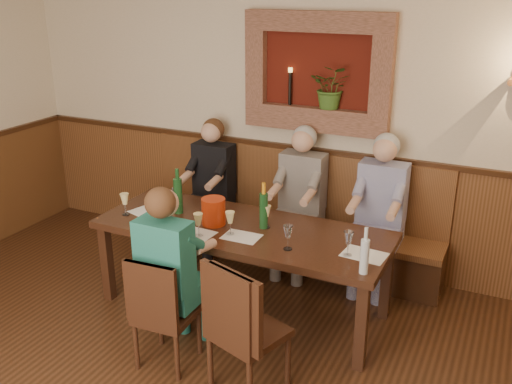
% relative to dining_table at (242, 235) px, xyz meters
% --- Properties ---
extents(room_shell, '(6.04, 6.04, 2.82)m').
position_rel_dining_table_xyz_m(room_shell, '(0.00, -1.85, 1.21)').
color(room_shell, beige).
rests_on(room_shell, ground).
extents(wainscoting, '(6.02, 6.02, 1.15)m').
position_rel_dining_table_xyz_m(wainscoting, '(0.00, -1.85, -0.09)').
color(wainscoting, '#573318').
rests_on(wainscoting, ground).
extents(wall_niche, '(1.36, 0.30, 1.06)m').
position_rel_dining_table_xyz_m(wall_niche, '(0.24, 1.09, 1.13)').
color(wall_niche, '#4F130B').
rests_on(wall_niche, ground).
extents(dining_table, '(2.40, 0.90, 0.75)m').
position_rel_dining_table_xyz_m(dining_table, '(0.00, 0.00, 0.00)').
color(dining_table, black).
rests_on(dining_table, ground).
extents(bench, '(3.00, 0.45, 1.11)m').
position_rel_dining_table_xyz_m(bench, '(0.00, 0.94, -0.35)').
color(bench, '#381E0F').
rests_on(bench, ground).
extents(chair_near_left, '(0.41, 0.41, 0.87)m').
position_rel_dining_table_xyz_m(chair_near_left, '(-0.16, -0.90, -0.42)').
color(chair_near_left, black).
rests_on(chair_near_left, ground).
extents(chair_near_right, '(0.55, 0.55, 0.98)m').
position_rel_dining_table_xyz_m(chair_near_right, '(0.49, -0.92, -0.39)').
color(chair_near_right, black).
rests_on(chair_near_right, ground).
extents(person_bench_left, '(0.40, 0.49, 1.37)m').
position_rel_dining_table_xyz_m(person_bench_left, '(-0.78, 0.84, -0.11)').
color(person_bench_left, black).
rests_on(person_bench_left, ground).
extents(person_bench_mid, '(0.41, 0.50, 1.40)m').
position_rel_dining_table_xyz_m(person_bench_mid, '(0.16, 0.84, -0.10)').
color(person_bench_mid, '#4F4B48').
rests_on(person_bench_mid, ground).
extents(person_bench_right, '(0.41, 0.51, 1.41)m').
position_rel_dining_table_xyz_m(person_bench_right, '(0.91, 0.84, -0.09)').
color(person_bench_right, navy).
rests_on(person_bench_right, ground).
extents(person_chair_front, '(0.39, 0.48, 1.35)m').
position_rel_dining_table_xyz_m(person_chair_front, '(-0.16, -0.78, -0.12)').
color(person_chair_front, '#175152').
rests_on(person_chair_front, ground).
extents(spittoon_bucket, '(0.20, 0.20, 0.22)m').
position_rel_dining_table_xyz_m(spittoon_bucket, '(-0.24, -0.05, 0.19)').
color(spittoon_bucket, red).
rests_on(spittoon_bucket, dining_table).
extents(wine_bottle_green_a, '(0.08, 0.08, 0.38)m').
position_rel_dining_table_xyz_m(wine_bottle_green_a, '(0.16, 0.06, 0.23)').
color(wine_bottle_green_a, '#19471E').
rests_on(wine_bottle_green_a, dining_table).
extents(wine_bottle_green_b, '(0.09, 0.09, 0.40)m').
position_rel_dining_table_xyz_m(wine_bottle_green_b, '(-0.62, 0.03, 0.24)').
color(wine_bottle_green_b, '#19471E').
rests_on(wine_bottle_green_b, dining_table).
extents(water_bottle, '(0.08, 0.08, 0.34)m').
position_rel_dining_table_xyz_m(water_bottle, '(1.10, -0.34, 0.21)').
color(water_bottle, silver).
rests_on(water_bottle, dining_table).
extents(tasting_sheet_a, '(0.33, 0.27, 0.00)m').
position_rel_dining_table_xyz_m(tasting_sheet_a, '(-0.88, -0.09, 0.08)').
color(tasting_sheet_a, white).
rests_on(tasting_sheet_a, dining_table).
extents(tasting_sheet_b, '(0.29, 0.21, 0.00)m').
position_rel_dining_table_xyz_m(tasting_sheet_b, '(0.08, -0.18, 0.08)').
color(tasting_sheet_b, white).
rests_on(tasting_sheet_b, dining_table).
extents(tasting_sheet_c, '(0.33, 0.25, 0.00)m').
position_rel_dining_table_xyz_m(tasting_sheet_c, '(1.03, -0.07, 0.08)').
color(tasting_sheet_c, white).
rests_on(tasting_sheet_c, dining_table).
extents(tasting_sheet_d, '(0.31, 0.23, 0.00)m').
position_rel_dining_table_xyz_m(tasting_sheet_d, '(-0.28, -0.28, 0.08)').
color(tasting_sheet_d, white).
rests_on(tasting_sheet_d, dining_table).
extents(wine_glass_0, '(0.08, 0.08, 0.19)m').
position_rel_dining_table_xyz_m(wine_glass_0, '(0.18, 0.07, 0.17)').
color(wine_glass_0, '#F5E192').
rests_on(wine_glass_0, dining_table).
extents(wine_glass_1, '(0.08, 0.08, 0.19)m').
position_rel_dining_table_xyz_m(wine_glass_1, '(0.92, -0.13, 0.17)').
color(wine_glass_1, white).
rests_on(wine_glass_1, dining_table).
extents(wine_glass_2, '(0.08, 0.08, 0.19)m').
position_rel_dining_table_xyz_m(wine_glass_2, '(0.49, -0.22, 0.17)').
color(wine_glass_2, white).
rests_on(wine_glass_2, dining_table).
extents(wine_glass_3, '(0.08, 0.08, 0.19)m').
position_rel_dining_table_xyz_m(wine_glass_3, '(-0.02, -0.17, 0.17)').
color(wine_glass_3, '#F5E192').
rests_on(wine_glass_3, dining_table).
extents(wine_glass_4, '(0.08, 0.08, 0.19)m').
position_rel_dining_table_xyz_m(wine_glass_4, '(-0.22, -0.31, 0.17)').
color(wine_glass_4, '#F5E192').
rests_on(wine_glass_4, dining_table).
extents(wine_glass_5, '(0.08, 0.08, 0.19)m').
position_rel_dining_table_xyz_m(wine_glass_5, '(-1.01, -0.20, 0.17)').
color(wine_glass_5, '#F5E192').
rests_on(wine_glass_5, dining_table).
extents(wine_glass_6, '(0.08, 0.08, 0.19)m').
position_rel_dining_table_xyz_m(wine_glass_6, '(-0.25, 0.08, 0.17)').
color(wine_glass_6, white).
rests_on(wine_glass_6, dining_table).
extents(wine_glass_7, '(0.08, 0.08, 0.19)m').
position_rel_dining_table_xyz_m(wine_glass_7, '(-0.69, 0.10, 0.17)').
color(wine_glass_7, white).
rests_on(wine_glass_7, dining_table).
extents(wine_glass_8, '(0.08, 0.08, 0.19)m').
position_rel_dining_table_xyz_m(wine_glass_8, '(-0.60, -0.25, 0.17)').
color(wine_glass_8, '#F5E192').
rests_on(wine_glass_8, dining_table).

